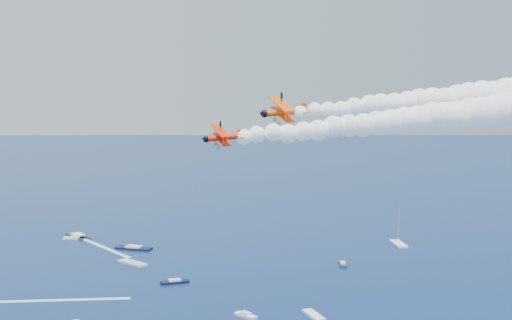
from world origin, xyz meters
name	(u,v)px	position (x,y,z in m)	size (l,w,h in m)	color
biplane_lead	(285,112)	(9.49, 19.38, 54.95)	(8.49, 9.53, 5.74)	#FF4E05
biplane_trail	(224,138)	(-4.82, 10.74, 51.28)	(6.33, 7.10, 4.28)	red
smoke_trail_lead	(451,98)	(42.16, 15.52, 57.48)	(66.06, 13.69, 11.74)	white
smoke_trail_trail	(411,119)	(27.98, 8.15, 53.81)	(66.29, 11.39, 11.74)	white
spectator_boats	(107,285)	(-8.85, 110.81, 0.35)	(207.89, 175.00, 0.70)	silver
boat_wakes	(87,301)	(-16.54, 98.29, 0.03)	(45.98, 167.77, 0.04)	white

